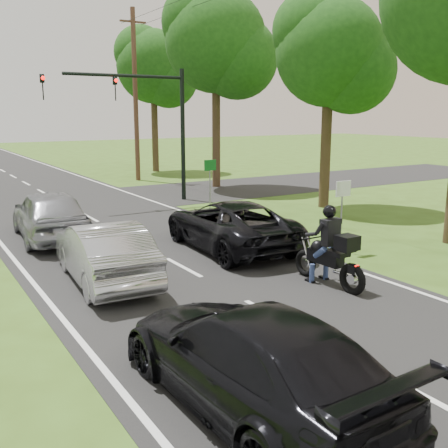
{
  "coord_description": "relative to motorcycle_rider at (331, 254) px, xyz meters",
  "views": [
    {
      "loc": [
        -6.12,
        -7.98,
        4.05
      ],
      "look_at": [
        0.66,
        3.0,
        1.3
      ],
      "focal_mm": 42.0,
      "sensor_mm": 36.0,
      "label": 1
    }
  ],
  "objects": [
    {
      "name": "motorcycle_rider",
      "position": [
        0.0,
        0.0,
        0.0
      ],
      "size": [
        0.65,
        2.29,
        1.97
      ],
      "rotation": [
        0.0,
        0.0,
        0.03
      ],
      "color": "black",
      "rests_on": "ground"
    },
    {
      "name": "road",
      "position": [
        -2.31,
        9.14,
        -0.77
      ],
      "size": [
        8.0,
        100.0,
        0.01
      ],
      "primitive_type": "cube",
      "color": "black",
      "rests_on": "ground"
    },
    {
      "name": "tree_row_e",
      "position": [
        7.17,
        24.92,
        6.06
      ],
      "size": [
        5.28,
        5.12,
        9.61
      ],
      "color": "#332316",
      "rests_on": "ground"
    },
    {
      "name": "utility_pole_far",
      "position": [
        3.89,
        21.14,
        4.31
      ],
      "size": [
        1.6,
        0.28,
        10.0
      ],
      "color": "brown",
      "rests_on": "ground"
    },
    {
      "name": "tree_row_c",
      "position": [
        7.44,
        7.94,
        5.46
      ],
      "size": [
        4.8,
        4.65,
        8.76
      ],
      "color": "#332316",
      "rests_on": "ground"
    },
    {
      "name": "dark_car_behind",
      "position": [
        -4.6,
        -3.36,
        -0.04
      ],
      "size": [
        2.16,
        5.05,
        1.45
      ],
      "primitive_type": "imported",
      "rotation": [
        0.0,
        0.0,
        3.17
      ],
      "color": "black",
      "rests_on": "road"
    },
    {
      "name": "cross_road",
      "position": [
        -2.31,
        15.14,
        -0.77
      ],
      "size": [
        60.0,
        7.0,
        0.01
      ],
      "primitive_type": "cube",
      "color": "black",
      "rests_on": "ground"
    },
    {
      "name": "silver_sedan",
      "position": [
        -4.47,
        3.07,
        -0.02
      ],
      "size": [
        1.91,
        4.59,
        1.48
      ],
      "primitive_type": "imported",
      "rotation": [
        0.0,
        0.0,
        3.06
      ],
      "color": "#B1B0B5",
      "rests_on": "road"
    },
    {
      "name": "tree_row_d",
      "position": [
        6.79,
        15.9,
        6.66
      ],
      "size": [
        5.76,
        5.58,
        10.45
      ],
      "color": "#332316",
      "rests_on": "ground"
    },
    {
      "name": "ground",
      "position": [
        -2.31,
        -0.86,
        -0.77
      ],
      "size": [
        140.0,
        140.0,
        0.0
      ],
      "primitive_type": "plane",
      "color": "#365116",
      "rests_on": "ground"
    },
    {
      "name": "traffic_signal",
      "position": [
        1.03,
        13.14,
        3.36
      ],
      "size": [
        6.38,
        0.44,
        6.0
      ],
      "color": "black",
      "rests_on": "ground"
    },
    {
      "name": "sign_white",
      "position": [
        2.39,
        2.12,
        0.82
      ],
      "size": [
        0.55,
        0.07,
        2.12
      ],
      "color": "slate",
      "rests_on": "ground"
    },
    {
      "name": "silver_suv",
      "position": [
        -4.5,
        8.24,
        0.06
      ],
      "size": [
        2.3,
        4.98,
        1.65
      ],
      "primitive_type": "imported",
      "rotation": [
        0.0,
        0.0,
        3.07
      ],
      "color": "gray",
      "rests_on": "road"
    },
    {
      "name": "sign_green",
      "position": [
        2.59,
        10.12,
        0.82
      ],
      "size": [
        0.55,
        0.07,
        2.12
      ],
      "color": "slate",
      "rests_on": "ground"
    },
    {
      "name": "dark_suv",
      "position": [
        -0.17,
        4.2,
        -0.03
      ],
      "size": [
        2.77,
        5.42,
        1.47
      ],
      "primitive_type": "imported",
      "rotation": [
        0.0,
        0.0,
        3.08
      ],
      "color": "black",
      "rests_on": "road"
    }
  ]
}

